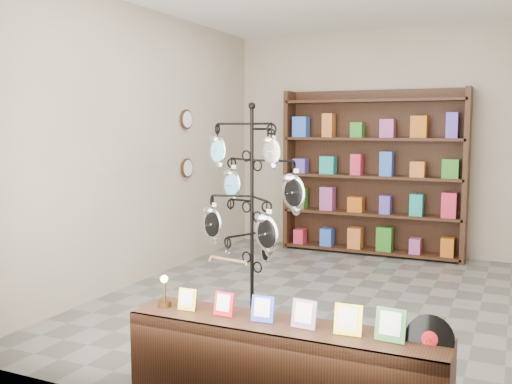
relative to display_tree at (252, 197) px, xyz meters
The scene contains 6 objects.
ground 1.42m from the display_tree, 69.12° to the left, with size 5.00×5.00×0.00m, color slate.
room_envelope 1.15m from the display_tree, 69.12° to the left, with size 5.00×5.00×5.00m.
display_tree is the anchor object (origin of this frame).
front_shelf 1.73m from the display_tree, 57.40° to the right, with size 2.01×0.42×0.71m.
back_shelving 3.14m from the display_tree, 84.25° to the left, with size 2.42×0.36×2.20m.
wall_clocks 2.35m from the display_tree, 135.55° to the left, with size 0.03×0.24×0.84m.
Camera 1 is at (1.77, -5.25, 1.71)m, focal length 40.00 mm.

